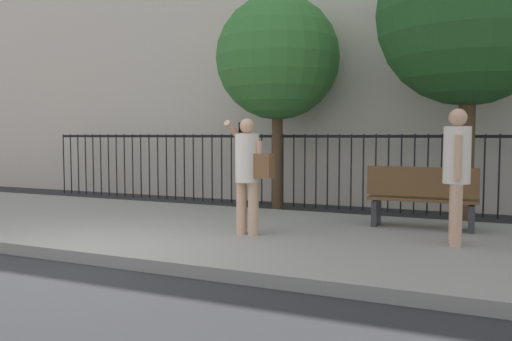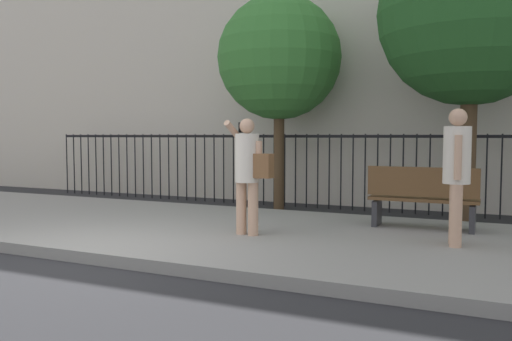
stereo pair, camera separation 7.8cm
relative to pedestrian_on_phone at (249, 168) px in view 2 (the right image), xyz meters
The scene contains 8 objects.
ground_plane 2.59m from the pedestrian_on_phone, 128.37° to the right, with size 60.00×60.00×0.00m, color #28282B.
sidewalk 1.82m from the pedestrian_on_phone, 165.95° to the left, with size 28.00×4.40×0.15m, color gray.
iron_fence 4.32m from the pedestrian_on_phone, 109.68° to the left, with size 12.03×0.04×1.60m.
pedestrian_on_phone is the anchor object (origin of this frame).
pedestrian_walking 2.77m from the pedestrian_on_phone, ahead, with size 0.38×0.49×1.76m.
street_bench 2.69m from the pedestrian_on_phone, 34.33° to the left, with size 1.60×0.45×0.95m.
street_tree_near 4.84m from the pedestrian_on_phone, 48.64° to the left, with size 3.16×3.16×5.24m.
street_tree_mid 4.23m from the pedestrian_on_phone, 105.71° to the left, with size 2.58×2.58×4.48m.
Camera 2 is at (4.65, -4.82, 1.57)m, focal length 36.67 mm.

